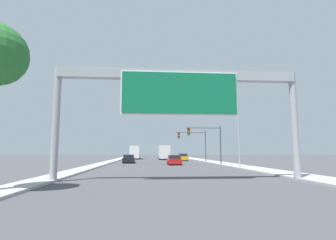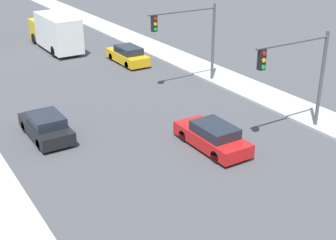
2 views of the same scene
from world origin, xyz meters
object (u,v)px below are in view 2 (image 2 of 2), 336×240
object	(u,v)px
car_far_center	(46,126)
traffic_light_near_intersection	(301,67)
car_far_left	(128,55)
traffic_light_mid_block	(192,31)
car_mid_left	(213,136)
truck_box_secondary	(55,32)

from	to	relation	value
car_far_center	traffic_light_near_intersection	distance (m)	14.24
car_far_left	traffic_light_mid_block	xyz separation A→B (m)	(1.39, -7.30, 3.25)
car_far_center	traffic_light_near_intersection	bearing A→B (deg)	-30.12
car_mid_left	car_far_left	bearing A→B (deg)	77.85
car_far_left	car_mid_left	size ratio (longest dim) A/B	1.02
traffic_light_near_intersection	traffic_light_mid_block	world-z (taller)	traffic_light_mid_block
truck_box_secondary	traffic_light_mid_block	xyz separation A→B (m)	(4.89, -14.70, 2.28)
car_far_left	car_mid_left	bearing A→B (deg)	-102.15
truck_box_secondary	traffic_light_mid_block	size ratio (longest dim) A/B	1.46
car_far_center	car_far_left	bearing A→B (deg)	44.55
truck_box_secondary	traffic_light_near_intersection	world-z (taller)	traffic_light_near_intersection
traffic_light_near_intersection	car_mid_left	bearing A→B (deg)	168.23
traffic_light_near_intersection	car_far_left	bearing A→B (deg)	94.94
car_far_left	car_far_center	distance (m)	14.73
car_far_left	traffic_light_mid_block	size ratio (longest dim) A/B	0.83
car_far_center	traffic_light_mid_block	xyz separation A→B (m)	(11.89, 3.04, 3.28)
truck_box_secondary	traffic_light_near_intersection	size ratio (longest dim) A/B	1.47
traffic_light_mid_block	car_far_center	bearing A→B (deg)	-165.65
truck_box_secondary	car_far_left	bearing A→B (deg)	-64.71
truck_box_secondary	car_far_center	bearing A→B (deg)	-111.53
car_mid_left	traffic_light_near_intersection	xyz separation A→B (m)	(5.00, -1.04, 3.24)
car_far_left	traffic_light_near_intersection	world-z (taller)	traffic_light_near_intersection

